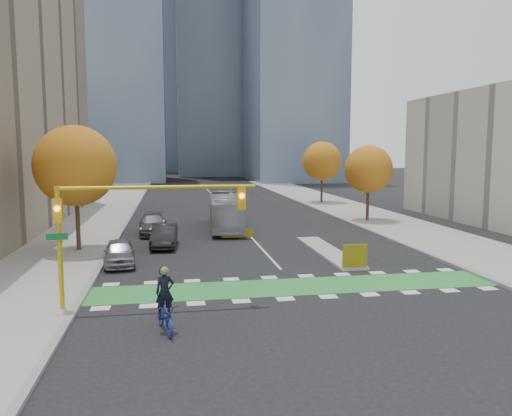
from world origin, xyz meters
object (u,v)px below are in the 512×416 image
object	(u,v)px
bus	(226,211)
tree_west	(75,166)
parked_car_c	(153,224)
parked_car_b	(164,236)
tree_east_near	(368,169)
traffic_signal_west	(123,213)
hazard_board	(355,256)
cyclist	(165,310)
parked_car_a	(119,252)
tree_east_far	(322,161)

from	to	relation	value
bus	tree_west	bearing A→B (deg)	-139.39
bus	parked_car_c	bearing A→B (deg)	-160.81
tree_west	parked_car_b	xyz separation A→B (m)	(5.50, 0.74, -4.85)
tree_east_near	traffic_signal_west	xyz separation A→B (m)	(-19.93, -22.51, -0.83)
tree_west	parked_car_c	distance (m)	9.13
hazard_board	tree_west	bearing A→B (deg)	154.01
cyclist	hazard_board	bearing A→B (deg)	23.39
tree_west	traffic_signal_west	bearing A→B (deg)	-71.98
tree_east_near	parked_car_b	xyz separation A→B (m)	(-18.50, -9.26, -4.10)
bus	parked_car_a	size ratio (longest dim) A/B	2.47
parked_car_c	hazard_board	bearing A→B (deg)	-54.05
parked_car_b	hazard_board	bearing A→B (deg)	-35.79
parked_car_a	hazard_board	bearing A→B (deg)	-20.67
tree_west	tree_east_near	distance (m)	26.01
tree_west	tree_east_near	bearing A→B (deg)	22.62
tree_west	parked_car_a	world-z (taller)	tree_west
bus	parked_car_a	xyz separation A→B (m)	(-7.52, -12.16, -0.75)
tree_east_near	traffic_signal_west	size ratio (longest dim) A/B	0.83
bus	parked_car_b	xyz separation A→B (m)	(-5.02, -7.16, -0.72)
bus	parked_car_c	xyz separation A→B (m)	(-5.95, -1.65, -0.70)
tree_east_far	parked_car_c	distance (m)	28.41
tree_east_near	parked_car_a	bearing A→B (deg)	-145.83
hazard_board	cyclist	world-z (taller)	cyclist
hazard_board	tree_west	world-z (taller)	tree_west
parked_car_c	tree_east_near	bearing A→B (deg)	7.73
tree_east_far	parked_car_b	bearing A→B (deg)	-126.95
tree_west	parked_car_a	bearing A→B (deg)	-54.82
cyclist	parked_car_a	size ratio (longest dim) A/B	0.56
hazard_board	tree_east_far	bearing A→B (deg)	75.88
traffic_signal_west	parked_car_c	size ratio (longest dim) A/B	1.57
hazard_board	tree_east_near	distance (m)	19.93
tree_east_far	parked_car_c	size ratio (longest dim) A/B	1.41
parked_car_a	parked_car_c	bearing A→B (deg)	76.10
parked_car_a	parked_car_b	world-z (taller)	parked_car_b
bus	parked_car_c	distance (m)	6.21
tree_west	cyclist	bearing A→B (deg)	-69.82
cyclist	parked_car_a	world-z (taller)	cyclist
cyclist	parked_car_c	xyz separation A→B (m)	(-1.17, 21.85, -0.03)
tree_east_near	parked_car_c	world-z (taller)	tree_east_near
parked_car_b	parked_car_c	xyz separation A→B (m)	(-0.93, 5.51, 0.02)
tree_east_far	cyclist	distance (m)	45.85
parked_car_b	tree_east_near	bearing A→B (deg)	29.93
hazard_board	parked_car_b	bearing A→B (deg)	140.86
traffic_signal_west	tree_east_far	bearing A→B (deg)	62.05
hazard_board	parked_car_a	size ratio (longest dim) A/B	0.32
tree_east_near	tree_east_far	distance (m)	16.01
cyclist	parked_car_c	bearing A→B (deg)	79.23
tree_west	parked_car_b	bearing A→B (deg)	7.71
tree_east_near	tree_east_far	world-z (taller)	tree_east_far
parked_car_b	cyclist	bearing A→B (deg)	-85.83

